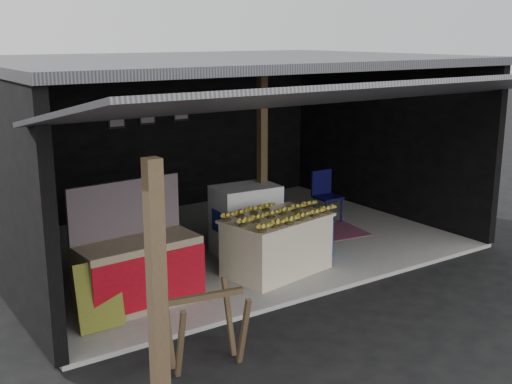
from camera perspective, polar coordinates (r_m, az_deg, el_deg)
ground at (r=8.61m, az=6.19°, el=-9.12°), size 80.00×80.00×0.00m
concrete_slab at (r=10.49m, az=-2.70°, el=-4.60°), size 7.00×5.00×0.06m
shophouse at (r=10.30m, az=-3.76°, el=6.86°), size 7.40×7.29×3.02m
banana_table at (r=9.06m, az=1.86°, el=-4.68°), size 1.62×1.16×0.82m
banana_pile at (r=8.92m, az=1.88°, el=-1.71°), size 1.49×1.04×0.16m
white_crate at (r=9.77m, az=-0.90°, el=-2.52°), size 1.00×0.72×1.07m
neighbor_stall at (r=8.09m, az=-10.42°, el=-6.80°), size 1.53×0.76×1.54m
green_signboard at (r=7.58m, az=-13.76°, el=-8.94°), size 0.54×0.18×0.80m
sawhorse at (r=6.66m, az=-4.50°, el=-11.37°), size 0.83×0.82×0.81m
water_barrel at (r=9.80m, az=5.82°, el=-4.13°), size 0.37×0.37×0.55m
plastic_chair at (r=11.59m, az=6.13°, el=0.05°), size 0.45×0.45×0.91m
magenta_rug at (r=10.98m, az=5.67°, el=-3.62°), size 1.63×1.21×0.01m
picture_frames at (r=12.08m, az=-9.51°, el=6.92°), size 1.62×0.04×0.46m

